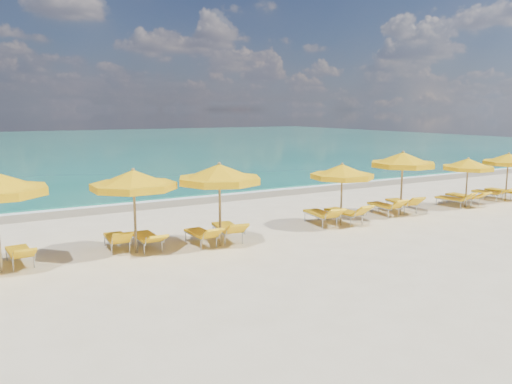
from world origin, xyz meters
TOP-DOWN VIEW (x-y plane):
  - ground_plane at (0.00, 0.00)m, footprint 120.00×120.00m
  - ocean at (0.00, 48.00)m, footprint 120.00×80.00m
  - wet_sand_band at (0.00, 7.40)m, footprint 120.00×2.60m
  - foam_line at (0.00, 8.20)m, footprint 120.00×1.20m
  - whitecap_near at (-6.00, 17.00)m, footprint 14.00×0.36m
  - whitecap_far at (8.00, 24.00)m, footprint 18.00×0.30m
  - umbrella_2 at (-4.69, 0.21)m, footprint 3.21×3.21m
  - umbrella_3 at (-2.27, -0.31)m, footprint 2.52×2.52m
  - umbrella_4 at (2.60, -0.00)m, footprint 2.62×2.62m
  - umbrella_5 at (5.79, 0.26)m, footprint 3.26×3.26m
  - umbrella_6 at (9.32, 0.04)m, footprint 2.64×2.64m
  - umbrella_7 at (12.09, 0.09)m, footprint 2.40×2.40m
  - lounger_1_right at (-7.68, 0.64)m, footprint 0.68×1.73m
  - lounger_2_left at (-5.09, 0.79)m, footprint 0.65×1.71m
  - lounger_2_right at (-4.31, 0.43)m, footprint 0.64×1.83m
  - lounger_3_left at (-2.72, 0.08)m, footprint 0.62×1.73m
  - lounger_3_right at (-1.78, 0.17)m, footprint 0.91×2.01m
  - lounger_4_left at (2.07, 0.44)m, footprint 0.83×1.98m
  - lounger_4_right at (3.00, 0.26)m, footprint 0.79×1.97m
  - lounger_5_left at (5.26, 0.60)m, footprint 0.67×1.78m
  - lounger_5_right at (6.30, 0.69)m, footprint 0.96×1.94m
  - lounger_6_left at (8.94, 0.40)m, footprint 0.85×1.71m
  - lounger_6_right at (9.74, 0.44)m, footprint 0.66×1.88m
  - lounger_7_left at (11.71, 0.67)m, footprint 0.78×1.79m
  - lounger_7_right at (12.59, 0.57)m, footprint 0.75×1.83m

SIDE VIEW (x-z plane):
  - ground_plane at x=0.00m, z-range 0.00..0.00m
  - ocean at x=0.00m, z-range -0.15..0.15m
  - wet_sand_band at x=0.00m, z-range -0.01..0.01m
  - foam_line at x=0.00m, z-range -0.01..0.01m
  - whitecap_near at x=-6.00m, z-range -0.03..0.03m
  - whitecap_far at x=8.00m, z-range -0.03..0.03m
  - lounger_6_left at x=8.94m, z-range -0.16..0.57m
  - lounger_1_right at x=-7.68m, z-range -0.14..0.54m
  - lounger_7_left at x=11.71m, z-range -0.13..0.54m
  - lounger_3_left at x=-2.72m, z-range -0.16..0.57m
  - lounger_2_left at x=-5.09m, z-range -0.17..0.59m
  - lounger_2_right at x=-4.31m, z-range -0.12..0.55m
  - lounger_5_left at x=5.26m, z-range -0.17..0.60m
  - lounger_7_right at x=12.59m, z-range -0.17..0.60m
  - lounger_6_right at x=9.74m, z-range -0.14..0.58m
  - lounger_5_right at x=6.30m, z-range -0.17..0.62m
  - lounger_4_left at x=2.07m, z-range -0.17..0.63m
  - lounger_3_right at x=-1.78m, z-range -0.16..0.62m
  - lounger_4_right at x=3.00m, z-range -0.18..0.65m
  - umbrella_6 at x=9.32m, z-range 0.74..2.86m
  - umbrella_7 at x=12.09m, z-range 0.78..2.98m
  - umbrella_4 at x=2.60m, z-range 0.79..3.03m
  - umbrella_2 at x=-4.69m, z-range 0.87..3.32m
  - umbrella_5 at x=5.79m, z-range 0.89..3.40m
  - umbrella_3 at x=-2.27m, z-range 0.90..3.44m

